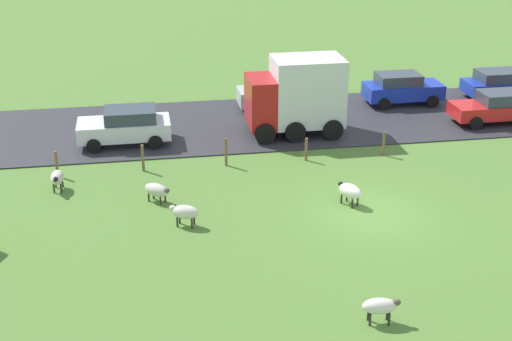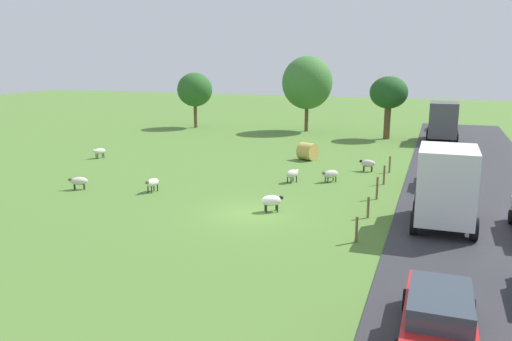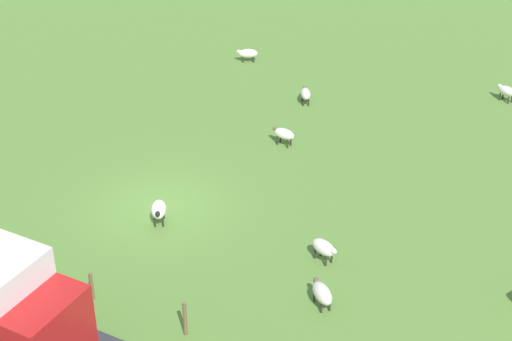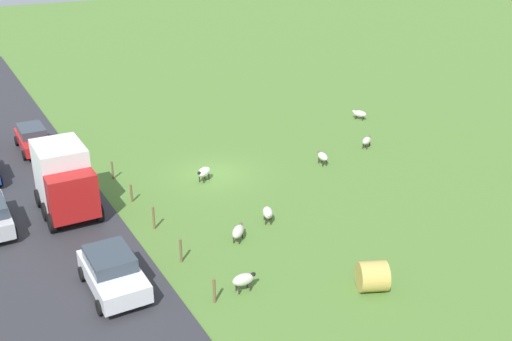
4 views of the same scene
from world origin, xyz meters
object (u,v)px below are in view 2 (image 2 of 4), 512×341
object	(u,v)px
sheep_0	(272,201)
sheep_3	(292,174)
sheep_2	(368,163)
sheep_6	(330,174)
sheep_1	(152,183)
sheep_5	(79,181)
truck_1	(443,121)
sheep_4	(99,151)
tree_1	(307,83)
car_3	(439,315)
hay_bale_0	(308,151)
tree_0	(389,93)
truck_0	(446,185)
tree_2	(195,90)
car_5	(443,171)
car_1	(443,122)

from	to	relation	value
sheep_0	sheep_3	distance (m)	6.28
sheep_2	sheep_6	xyz separation A→B (m)	(-1.73, -3.80, -0.05)
sheep_1	sheep_3	xyz separation A→B (m)	(6.80, 4.88, -0.00)
sheep_5	sheep_1	bearing A→B (deg)	12.67
sheep_6	truck_1	distance (m)	19.94
sheep_2	sheep_4	bearing A→B (deg)	-173.83
sheep_3	truck_1	world-z (taller)	truck_1
tree_1	car_3	bearing A→B (deg)	-70.95
car_3	hay_bale_0	bearing A→B (deg)	111.80
sheep_4	tree_0	xyz separation A→B (m)	(19.45, 17.24, 3.72)
truck_0	truck_1	world-z (taller)	truck_0
sheep_0	sheep_1	bearing A→B (deg)	169.77
tree_2	sheep_5	bearing A→B (deg)	-77.68
truck_0	sheep_3	bearing A→B (deg)	145.36
sheep_5	tree_2	xyz separation A→B (m)	(-5.88, 26.93, 3.60)
car_5	hay_bale_0	bearing A→B (deg)	151.11
sheep_3	truck_0	size ratio (longest dim) A/B	0.25
sheep_4	car_3	bearing A→B (deg)	-37.58
tree_0	car_1	world-z (taller)	tree_0
sheep_2	tree_1	xyz separation A→B (m)	(-8.68, 17.60, 4.44)
tree_0	truck_0	size ratio (longest dim) A/B	1.31
tree_0	tree_1	bearing A→B (deg)	163.43
car_5	sheep_5	bearing A→B (deg)	-158.25
sheep_1	truck_1	distance (m)	29.03
sheep_0	car_1	bearing A→B (deg)	77.10
sheep_1	sheep_4	world-z (taller)	sheep_1
car_1	tree_0	bearing A→B (deg)	-120.77
sheep_2	sheep_3	distance (m)	6.10
car_5	truck_1	bearing A→B (deg)	90.30
car_3	car_1	bearing A→B (deg)	89.90
tree_1	car_5	xyz separation A→B (m)	(13.39, -20.29, -4.07)
sheep_4	car_5	xyz separation A→B (m)	(24.45, -0.55, 0.38)
sheep_5	hay_bale_0	bearing A→B (deg)	52.02
sheep_0	tree_0	distance (m)	26.46
tree_0	tree_1	world-z (taller)	tree_1
sheep_5	hay_bale_0	world-z (taller)	hay_bale_0
sheep_1	car_1	xyz separation A→B (m)	(15.39, 33.04, 0.34)
car_3	car_5	distance (m)	18.19
sheep_5	car_5	distance (m)	21.19
sheep_1	sheep_3	distance (m)	8.37
sheep_2	hay_bale_0	size ratio (longest dim) A/B	0.84
hay_bale_0	car_3	world-z (taller)	car_3
truck_0	car_1	distance (m)	34.15
sheep_0	car_1	distance (m)	35.29
sheep_1	car_1	bearing A→B (deg)	65.03
sheep_4	car_1	bearing A→B (deg)	46.34
sheep_1	tree_1	size ratio (longest dim) A/B	0.14
hay_bale_0	sheep_3	bearing A→B (deg)	-83.25
tree_0	tree_2	bearing A→B (deg)	176.42
sheep_2	tree_0	distance (m)	15.56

